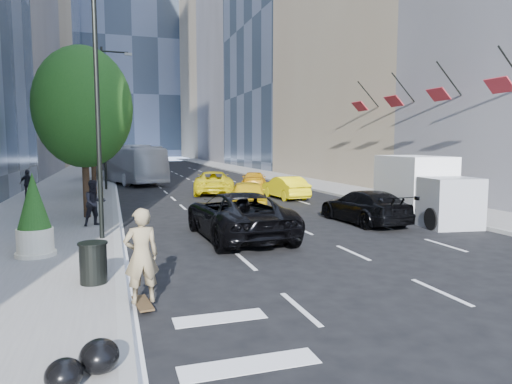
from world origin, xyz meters
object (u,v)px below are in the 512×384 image
object	(u,v)px
black_sedan_mercedes	(364,206)
box_truck	(422,187)
skateboarder	(142,262)
black_sedan_lincoln	(238,215)
city_bus	(127,164)
trash_can	(93,264)
planter_shrub	(34,216)

from	to	relation	value
black_sedan_mercedes	box_truck	distance (m)	3.13
skateboarder	black_sedan_lincoln	bearing A→B (deg)	-128.40
city_bus	trash_can	bearing A→B (deg)	-110.57
black_sedan_lincoln	planter_shrub	distance (m)	6.64
city_bus	box_truck	distance (m)	27.04
planter_shrub	black_sedan_mercedes	bearing A→B (deg)	12.35
city_bus	skateboarder	bearing A→B (deg)	-108.61
black_sedan_lincoln	planter_shrub	xyz separation A→B (m)	(-6.49, -1.36, 0.47)
planter_shrub	skateboarder	bearing A→B (deg)	-61.37
box_truck	skateboarder	bearing A→B (deg)	-140.40
skateboarder	trash_can	xyz separation A→B (m)	(-1.00, 1.65, -0.37)
city_bus	black_sedan_mercedes	bearing A→B (deg)	-86.91
black_sedan_lincoln	black_sedan_mercedes	xyz separation A→B (m)	(6.01, 1.38, -0.12)
black_sedan_mercedes	trash_can	world-z (taller)	black_sedan_mercedes
city_bus	trash_can	xyz separation A→B (m)	(-1.80, -30.39, -1.05)
skateboarder	trash_can	size ratio (longest dim) A/B	2.12
planter_shrub	city_bus	bearing A→B (deg)	82.64
box_truck	planter_shrub	distance (m)	15.80
black_sedan_lincoln	city_bus	distance (m)	25.92
black_sedan_mercedes	box_truck	bearing A→B (deg)	179.59
skateboarder	city_bus	world-z (taller)	city_bus
black_sedan_mercedes	city_bus	bearing A→B (deg)	-72.85
black_sedan_mercedes	box_truck	size ratio (longest dim) A/B	0.80
skateboarder	trash_can	bearing A→B (deg)	-66.16
skateboarder	black_sedan_lincoln	world-z (taller)	skateboarder
black_sedan_mercedes	skateboarder	bearing A→B (deg)	34.95
skateboarder	black_sedan_mercedes	world-z (taller)	skateboarder
black_sedan_lincoln	planter_shrub	bearing A→B (deg)	9.64
skateboarder	planter_shrub	distance (m)	5.64
black_sedan_mercedes	box_truck	world-z (taller)	box_truck
skateboarder	trash_can	world-z (taller)	skateboarder
box_truck	black_sedan_lincoln	bearing A→B (deg)	-162.21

